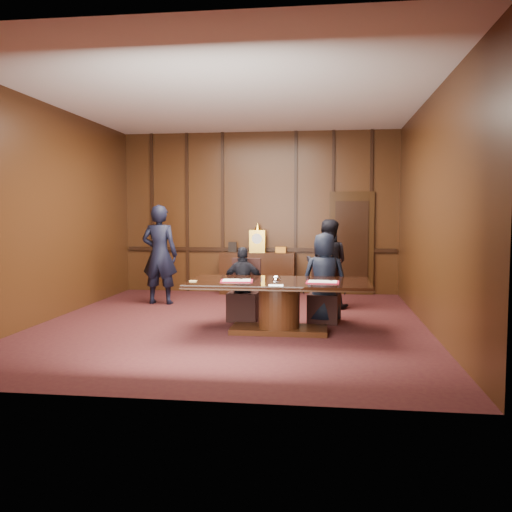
{
  "coord_description": "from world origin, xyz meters",
  "views": [
    {
      "loc": [
        1.46,
        -8.28,
        1.73
      ],
      "look_at": [
        0.34,
        0.35,
        1.05
      ],
      "focal_mm": 38.0,
      "sensor_mm": 36.0,
      "label": 1
    }
  ],
  "objects_px": {
    "signatory_left": "(243,284)",
    "signatory_right": "(324,278)",
    "sideboard": "(258,271)",
    "conference_table": "(279,298)",
    "witness_right": "(327,264)",
    "witness_left": "(160,255)"
  },
  "relations": [
    {
      "from": "signatory_left",
      "to": "sideboard",
      "type": "bearing_deg",
      "value": -92.88
    },
    {
      "from": "sideboard",
      "to": "witness_right",
      "type": "relative_size",
      "value": 0.98
    },
    {
      "from": "signatory_left",
      "to": "witness_right",
      "type": "xyz_separation_m",
      "value": [
        1.35,
        1.4,
        0.22
      ]
    },
    {
      "from": "conference_table",
      "to": "signatory_left",
      "type": "relative_size",
      "value": 2.19
    },
    {
      "from": "signatory_right",
      "to": "sideboard",
      "type": "bearing_deg",
      "value": -65.01
    },
    {
      "from": "sideboard",
      "to": "witness_left",
      "type": "bearing_deg",
      "value": -138.08
    },
    {
      "from": "witness_right",
      "to": "conference_table",
      "type": "bearing_deg",
      "value": 78.75
    },
    {
      "from": "sideboard",
      "to": "signatory_left",
      "type": "height_order",
      "value": "sideboard"
    },
    {
      "from": "sideboard",
      "to": "signatory_right",
      "type": "xyz_separation_m",
      "value": [
        1.44,
        -2.96,
        0.23
      ]
    },
    {
      "from": "signatory_right",
      "to": "witness_left",
      "type": "bearing_deg",
      "value": -25.49
    },
    {
      "from": "sideboard",
      "to": "signatory_right",
      "type": "relative_size",
      "value": 1.11
    },
    {
      "from": "sideboard",
      "to": "conference_table",
      "type": "height_order",
      "value": "sideboard"
    },
    {
      "from": "sideboard",
      "to": "signatory_left",
      "type": "distance_m",
      "value": 2.97
    },
    {
      "from": "signatory_left",
      "to": "witness_right",
      "type": "relative_size",
      "value": 0.73
    },
    {
      "from": "conference_table",
      "to": "signatory_left",
      "type": "xyz_separation_m",
      "value": [
        -0.65,
        0.8,
        0.09
      ]
    },
    {
      "from": "conference_table",
      "to": "signatory_right",
      "type": "distance_m",
      "value": 1.05
    },
    {
      "from": "signatory_left",
      "to": "witness_left",
      "type": "height_order",
      "value": "witness_left"
    },
    {
      "from": "signatory_left",
      "to": "signatory_right",
      "type": "relative_size",
      "value": 0.83
    },
    {
      "from": "witness_left",
      "to": "conference_table",
      "type": "bearing_deg",
      "value": 140.15
    },
    {
      "from": "witness_right",
      "to": "signatory_right",
      "type": "bearing_deg",
      "value": 94.42
    },
    {
      "from": "signatory_left",
      "to": "witness_left",
      "type": "xyz_separation_m",
      "value": [
        -1.84,
        1.43,
        0.35
      ]
    },
    {
      "from": "conference_table",
      "to": "signatory_right",
      "type": "bearing_deg",
      "value": 50.91
    }
  ]
}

